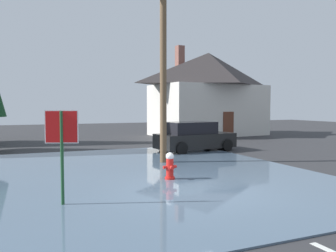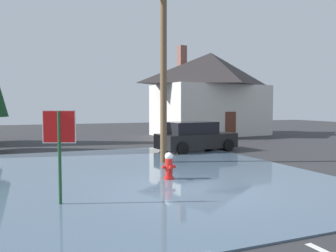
{
  "view_description": "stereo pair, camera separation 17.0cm",
  "coord_description": "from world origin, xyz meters",
  "px_view_note": "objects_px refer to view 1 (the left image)",
  "views": [
    {
      "loc": [
        -4.4,
        -8.58,
        2.43
      ],
      "look_at": [
        0.89,
        4.15,
        1.63
      ],
      "focal_mm": 36.72,
      "sensor_mm": 36.0,
      "label": 1
    },
    {
      "loc": [
        -4.25,
        -8.64,
        2.43
      ],
      "look_at": [
        0.89,
        4.15,
        1.63
      ],
      "focal_mm": 36.72,
      "sensor_mm": 36.0,
      "label": 2
    }
  ],
  "objects_px": {
    "fire_hydrant": "(170,167)",
    "parked_car": "(194,137)",
    "utility_pole": "(163,69)",
    "stop_sign_near": "(62,137)",
    "house": "(208,93)"
  },
  "relations": [
    {
      "from": "fire_hydrant",
      "to": "house",
      "type": "height_order",
      "value": "house"
    },
    {
      "from": "fire_hydrant",
      "to": "parked_car",
      "type": "height_order",
      "value": "parked_car"
    },
    {
      "from": "stop_sign_near",
      "to": "house",
      "type": "xyz_separation_m",
      "value": [
        13.45,
        16.85,
        1.9
      ]
    },
    {
      "from": "stop_sign_near",
      "to": "fire_hydrant",
      "type": "bearing_deg",
      "value": 25.54
    },
    {
      "from": "fire_hydrant",
      "to": "parked_car",
      "type": "xyz_separation_m",
      "value": [
        4.09,
        6.34,
        0.31
      ]
    },
    {
      "from": "utility_pole",
      "to": "parked_car",
      "type": "relative_size",
      "value": 1.7
    },
    {
      "from": "house",
      "to": "utility_pole",
      "type": "bearing_deg",
      "value": -126.57
    },
    {
      "from": "stop_sign_near",
      "to": "house",
      "type": "distance_m",
      "value": 21.65
    },
    {
      "from": "utility_pole",
      "to": "stop_sign_near",
      "type": "bearing_deg",
      "value": -133.06
    },
    {
      "from": "utility_pole",
      "to": "parked_car",
      "type": "xyz_separation_m",
      "value": [
        3.03,
        3.1,
        -3.23
      ]
    },
    {
      "from": "utility_pole",
      "to": "house",
      "type": "bearing_deg",
      "value": 53.43
    },
    {
      "from": "stop_sign_near",
      "to": "fire_hydrant",
      "type": "relative_size",
      "value": 2.54
    },
    {
      "from": "parked_car",
      "to": "utility_pole",
      "type": "bearing_deg",
      "value": -134.28
    },
    {
      "from": "stop_sign_near",
      "to": "parked_car",
      "type": "distance_m",
      "value": 11.11
    },
    {
      "from": "fire_hydrant",
      "to": "utility_pole",
      "type": "relative_size",
      "value": 0.12
    }
  ]
}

